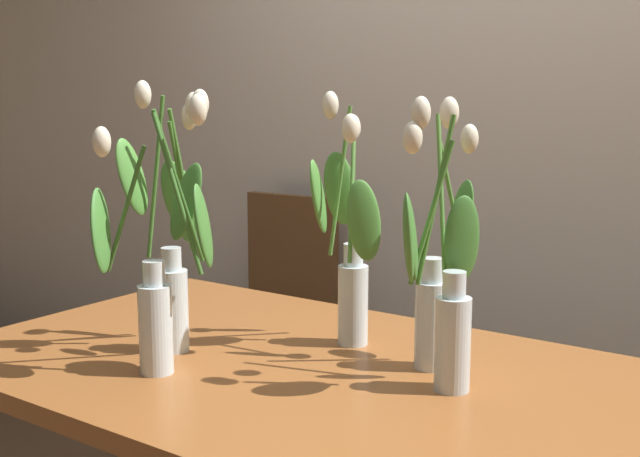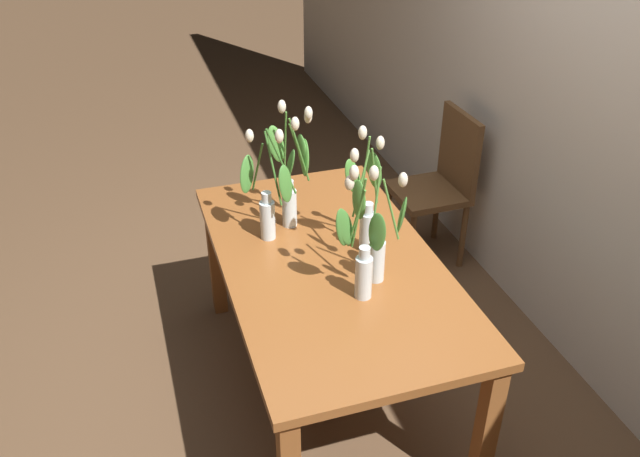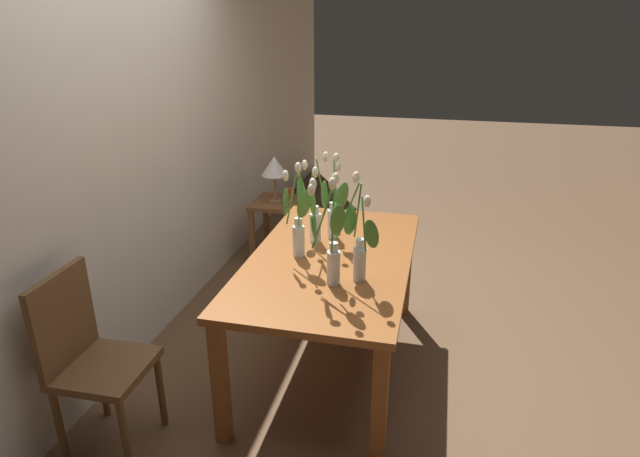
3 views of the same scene
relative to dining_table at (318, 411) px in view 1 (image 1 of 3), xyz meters
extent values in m
cube|color=silver|center=(0.00, 1.26, 0.70)|extent=(9.00, 0.10, 2.70)
cube|color=brown|center=(0.00, 0.00, 0.07)|extent=(1.60, 0.90, 0.04)
cube|color=brown|center=(-0.74, 0.39, -0.30)|extent=(0.07, 0.07, 0.70)
cylinder|color=silver|center=(-0.03, 0.18, 0.18)|extent=(0.07, 0.07, 0.18)
cylinder|color=silver|center=(-0.03, 0.18, 0.30)|extent=(0.04, 0.04, 0.05)
cylinder|color=silver|center=(-0.03, 0.18, 0.15)|extent=(0.06, 0.06, 0.11)
cylinder|color=#56933D|center=(-0.06, 0.17, 0.46)|extent=(0.05, 0.02, 0.33)
ellipsoid|color=#F2E5C6|center=(-0.08, 0.16, 0.62)|extent=(0.04, 0.04, 0.06)
ellipsoid|color=#4C8E38|center=(-0.09, 0.13, 0.43)|extent=(0.05, 0.11, 0.18)
cylinder|color=#56933D|center=(-0.05, 0.21, 0.43)|extent=(0.04, 0.06, 0.28)
ellipsoid|color=#F2E5C6|center=(-0.07, 0.24, 0.57)|extent=(0.04, 0.04, 0.06)
ellipsoid|color=#4C8E38|center=(-0.10, 0.23, 0.44)|extent=(0.08, 0.08, 0.18)
cylinder|color=#56933D|center=(-0.01, 0.13, 0.43)|extent=(0.05, 0.08, 0.28)
ellipsoid|color=#F2E5C6|center=(0.01, 0.09, 0.58)|extent=(0.04, 0.04, 0.06)
ellipsoid|color=#4C8E38|center=(0.04, 0.11, 0.39)|extent=(0.09, 0.05, 0.18)
cylinder|color=silver|center=(0.19, 0.14, 0.18)|extent=(0.07, 0.07, 0.18)
cylinder|color=silver|center=(0.19, 0.14, 0.30)|extent=(0.04, 0.04, 0.05)
cylinder|color=silver|center=(0.19, 0.14, 0.15)|extent=(0.06, 0.06, 0.11)
cylinder|color=#56933D|center=(0.21, 0.18, 0.42)|extent=(0.04, 0.07, 0.26)
ellipsoid|color=#F2E5C6|center=(0.22, 0.21, 0.56)|extent=(0.04, 0.04, 0.06)
ellipsoid|color=#427F33|center=(0.20, 0.23, 0.39)|extent=(0.09, 0.07, 0.18)
cylinder|color=#56933D|center=(0.21, 0.11, 0.45)|extent=(0.05, 0.05, 0.32)
ellipsoid|color=#F2E5C6|center=(0.24, 0.09, 0.61)|extent=(0.04, 0.04, 0.06)
ellipsoid|color=#427F33|center=(0.26, 0.10, 0.37)|extent=(0.07, 0.06, 0.17)
cylinder|color=silver|center=(-0.25, -0.20, 0.18)|extent=(0.07, 0.07, 0.18)
cylinder|color=silver|center=(-0.25, -0.20, 0.30)|extent=(0.04, 0.04, 0.05)
cylinder|color=silver|center=(-0.25, -0.20, 0.15)|extent=(0.06, 0.06, 0.11)
cylinder|color=#3D752D|center=(-0.25, -0.13, 0.46)|extent=(0.02, 0.12, 0.32)
ellipsoid|color=#F2E5C6|center=(-0.24, -0.07, 0.63)|extent=(0.04, 0.04, 0.06)
ellipsoid|color=#427F33|center=(-0.27, -0.09, 0.43)|extent=(0.11, 0.06, 0.18)
cylinder|color=#3D752D|center=(-0.30, -0.23, 0.42)|extent=(0.09, 0.05, 0.25)
ellipsoid|color=#F2E5C6|center=(-0.34, -0.25, 0.55)|extent=(0.04, 0.04, 0.06)
ellipsoid|color=#427F33|center=(-0.33, -0.27, 0.38)|extent=(0.09, 0.10, 0.18)
cylinder|color=#3D752D|center=(-0.21, -0.18, 0.45)|extent=(0.09, 0.05, 0.32)
ellipsoid|color=#F2E5C6|center=(-0.17, -0.16, 0.62)|extent=(0.04, 0.04, 0.06)
ellipsoid|color=#427F33|center=(-0.18, -0.14, 0.39)|extent=(0.07, 0.08, 0.17)
cylinder|color=silver|center=(0.28, 0.05, 0.18)|extent=(0.07, 0.07, 0.18)
cylinder|color=silver|center=(0.28, 0.05, 0.30)|extent=(0.04, 0.04, 0.05)
cylinder|color=silver|center=(0.28, 0.05, 0.15)|extent=(0.06, 0.06, 0.11)
cylinder|color=#478433|center=(0.24, 0.03, 0.45)|extent=(0.06, 0.03, 0.32)
ellipsoid|color=#F2E5C6|center=(0.21, 0.02, 0.61)|extent=(0.04, 0.04, 0.06)
ellipsoid|color=#427F33|center=(0.21, -0.01, 0.39)|extent=(0.05, 0.12, 0.18)
cylinder|color=#478433|center=(0.24, 0.02, 0.43)|extent=(0.07, 0.05, 0.27)
ellipsoid|color=#F2E5C6|center=(0.20, 0.01, 0.57)|extent=(0.04, 0.04, 0.06)
ellipsoid|color=#427F33|center=(0.22, -0.02, 0.39)|extent=(0.06, 0.10, 0.18)
cylinder|color=silver|center=(-0.33, -0.08, 0.18)|extent=(0.07, 0.07, 0.18)
cylinder|color=silver|center=(-0.33, -0.08, 0.30)|extent=(0.04, 0.04, 0.05)
cylinder|color=silver|center=(-0.33, -0.08, 0.15)|extent=(0.06, 0.06, 0.11)
cylinder|color=#478433|center=(-0.34, -0.03, 0.46)|extent=(0.03, 0.10, 0.32)
ellipsoid|color=#F2E5C6|center=(-0.35, 0.02, 0.62)|extent=(0.04, 0.04, 0.06)
ellipsoid|color=#4C8E38|center=(-0.37, 0.01, 0.40)|extent=(0.12, 0.05, 0.18)
cylinder|color=#478433|center=(-0.35, -0.03, 0.44)|extent=(0.04, 0.10, 0.30)
ellipsoid|color=#F2E5C6|center=(-0.36, 0.02, 0.60)|extent=(0.04, 0.04, 0.06)
ellipsoid|color=#4C8E38|center=(-0.39, 0.00, 0.42)|extent=(0.12, 0.05, 0.18)
cylinder|color=#478433|center=(-0.37, -0.09, 0.47)|extent=(0.07, 0.01, 0.35)
ellipsoid|color=#F2E5C6|center=(-0.39, -0.09, 0.65)|extent=(0.04, 0.04, 0.06)
ellipsoid|color=#4C8E38|center=(-0.41, -0.12, 0.47)|extent=(0.06, 0.10, 0.18)
cube|color=brown|center=(-0.88, 0.91, -0.20)|extent=(0.41, 0.41, 0.04)
cylinder|color=brown|center=(-0.71, 0.74, -0.43)|extent=(0.04, 0.04, 0.43)
cylinder|color=brown|center=(-1.05, 0.74, -0.43)|extent=(0.04, 0.04, 0.43)
cylinder|color=brown|center=(-0.72, 1.08, -0.43)|extent=(0.04, 0.04, 0.43)
cylinder|color=brown|center=(-1.06, 1.08, -0.43)|extent=(0.04, 0.04, 0.43)
cube|color=brown|center=(-0.89, 1.09, 0.05)|extent=(0.40, 0.04, 0.46)
camera|label=1|loc=(0.88, -1.26, 0.63)|focal=44.14mm
camera|label=2|loc=(2.21, -0.74, 1.71)|focal=37.32mm
camera|label=3|loc=(-2.69, -0.57, 1.35)|focal=29.64mm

